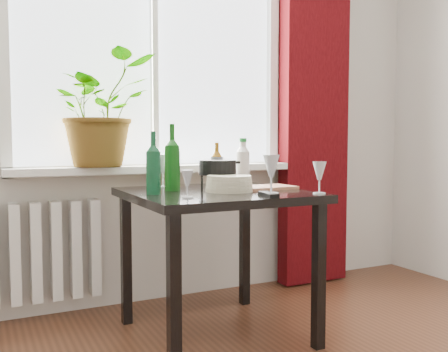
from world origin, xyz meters
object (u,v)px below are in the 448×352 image
cleaning_bottle (243,161)px  radiator (25,253)px  wine_bottle_right (172,157)px  plate_stack (229,184)px  wineglass_far_right (319,177)px  wineglass_back_center (217,172)px  table (216,209)px  potted_plant (100,110)px  fondue_pot (218,174)px  tv_remote (268,194)px  wineglass_front_right (271,174)px  cutting_board (265,188)px  wineglass_back_left (163,170)px  wine_bottle_left (153,163)px  bottle_amber (217,164)px  wineglass_front_left (187,184)px

cleaning_bottle → radiator: bearing=161.6°
wine_bottle_right → plate_stack: bearing=-36.5°
wine_bottle_right → wineglass_far_right: size_ratio=2.16×
radiator → wineglass_back_center: (0.94, -0.45, 0.44)m
table → cleaning_bottle: size_ratio=3.19×
potted_plant → fondue_pot: bearing=-43.8°
radiator → table: size_ratio=0.94×
plate_stack → cleaning_bottle: bearing=51.6°
table → tv_remote: size_ratio=5.46×
cleaning_bottle → wineglass_front_right: (-0.11, -0.49, -0.04)m
wineglass_back_center → cutting_board: (0.18, -0.21, -0.08)m
fondue_pot → tv_remote: fondue_pot is taller
potted_plant → cleaning_bottle: size_ratio=2.39×
wineglass_far_right → wineglass_back_center: 0.60m
cleaning_bottle → tv_remote: (-0.18, -0.58, -0.12)m
table → tv_remote: (0.11, -0.32, 0.10)m
wineglass_back_left → tv_remote: size_ratio=1.18×
table → wineglass_back_center: wineglass_back_center is taller
radiator → wine_bottle_left: size_ratio=2.69×
potted_plant → plate_stack: size_ratio=2.67×
wineglass_front_right → fondue_pot: (-0.12, 0.33, -0.02)m
wineglass_back_left → wineglass_front_right: bearing=-57.3°
radiator → plate_stack: (0.89, -0.69, 0.40)m
plate_stack → fondue_pot: (0.01, 0.15, 0.04)m
potted_plant → wineglass_back_center: 0.75m
bottle_amber → wineglass_far_right: size_ratio=1.56×
wine_bottle_left → wineglass_front_left: wine_bottle_left is taller
wineglass_front_left → cutting_board: bearing=21.8°
bottle_amber → cleaning_bottle: bearing=13.1°
wine_bottle_right → cleaning_bottle: wine_bottle_right is taller
table → wineglass_front_left: wineglass_front_left is taller
potted_plant → wineglass_back_left: potted_plant is taller
wineglass_far_right → plate_stack: size_ratio=0.66×
cleaning_bottle → cutting_board: cleaning_bottle is taller
wine_bottle_left → bottle_amber: size_ratio=1.21×
cleaning_bottle → wineglass_back_left: cleaning_bottle is taller
table → wineglass_far_right: wineglass_far_right is taller
bottle_amber → wineglass_back_left: bottle_amber is taller
cleaning_bottle → tv_remote: cleaning_bottle is taller
table → cutting_board: 0.29m
table → wineglass_front_right: size_ratio=4.47×
wineglass_far_right → wineglass_back_left: 0.85m
cleaning_bottle → table: bearing=-139.0°
fondue_pot → cutting_board: (0.22, -0.13, -0.07)m
potted_plant → wineglass_front_right: bearing=-52.6°
radiator → potted_plant: (0.40, -0.05, 0.78)m
wine_bottle_left → plate_stack: wine_bottle_left is taller
potted_plant → tv_remote: potted_plant is taller
wine_bottle_left → tv_remote: wine_bottle_left is taller
radiator → plate_stack: bearing=-37.5°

